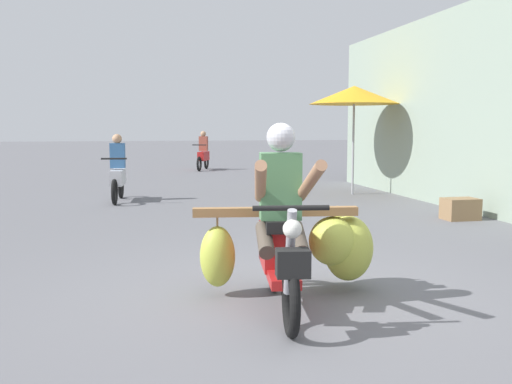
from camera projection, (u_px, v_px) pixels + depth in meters
ground_plane at (299, 300)px, 5.15m from camera, size 120.00×120.00×0.00m
motorbike_main_loaded at (303, 240)px, 5.13m from camera, size 1.71×1.75×1.58m
motorbike_distant_ahead_left at (203, 154)px, 20.63m from camera, size 0.74×1.54×1.40m
motorbike_distant_ahead_right at (118, 174)px, 11.96m from camera, size 0.50×1.62×1.40m
market_umbrella_near_shop at (354, 95)px, 12.97m from camera, size 2.04×2.04×2.47m
produce_crate at (460, 209)px, 9.59m from camera, size 0.56×0.40×0.36m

